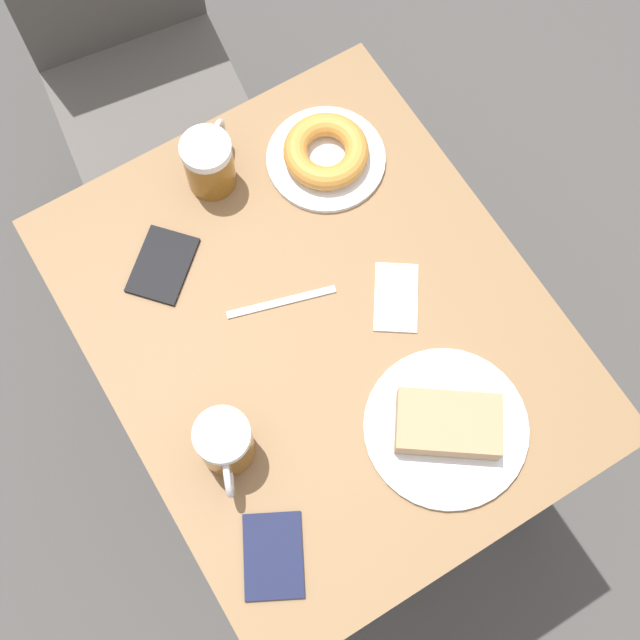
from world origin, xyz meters
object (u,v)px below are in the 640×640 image
napkin_folded (396,297)px  passport_near_edge (273,556)px  beer_mug_left (209,162)px  passport_far_edge (163,265)px  plate_with_cake (447,426)px  plate_with_donut (326,154)px  fork (281,302)px  chair (126,39)px  beer_mug_center (225,444)px

napkin_folded → passport_near_edge: passport_near_edge is taller
napkin_folded → beer_mug_left: bearing=113.1°
napkin_folded → passport_far_edge: passport_far_edge is taller
plate_with_cake → napkin_folded: (0.05, 0.22, -0.02)m
plate_with_donut → napkin_folded: (-0.04, -0.28, -0.02)m
plate_with_cake → plate_with_donut: (0.09, 0.50, 0.00)m
fork → beer_mug_left: bearing=86.6°
chair → plate_with_cake: bearing=-79.5°
plate_with_donut → beer_mug_left: bearing=159.2°
napkin_folded → passport_far_edge: (-0.30, 0.25, 0.00)m
chair → passport_far_edge: chair is taller
plate_with_cake → beer_mug_left: (-0.10, 0.58, 0.04)m
plate_with_cake → napkin_folded: bearing=76.7°
plate_with_cake → plate_with_donut: 0.51m
plate_with_cake → passport_near_edge: 0.33m
beer_mug_left → passport_far_edge: size_ratio=0.74×
plate_with_cake → beer_mug_center: 0.34m
chair → beer_mug_center: (-0.25, -0.94, 0.27)m
beer_mug_center → napkin_folded: beer_mug_center is taller
beer_mug_left → napkin_folded: beer_mug_left is taller
plate_with_donut → passport_far_edge: bearing=-175.0°
beer_mug_left → fork: beer_mug_left is taller
fork → passport_far_edge: bearing=130.4°
chair → plate_with_donut: (0.15, -0.58, 0.23)m
fork → plate_with_donut: bearing=43.2°
fork → passport_far_edge: passport_far_edge is taller
plate_with_donut → beer_mug_left: (-0.19, 0.07, 0.03)m
plate_with_donut → passport_near_edge: 0.68m
passport_near_edge → plate_with_cake: bearing=4.7°
passport_near_edge → beer_mug_center: bearing=83.3°
chair → passport_near_edge: (-0.27, -1.11, 0.22)m
chair → fork: bearing=-86.7°
plate_with_cake → fork: bearing=109.6°
beer_mug_left → passport_far_edge: 0.19m
beer_mug_left → fork: size_ratio=0.63×
beer_mug_center → passport_far_edge: size_ratio=0.79×
plate_with_cake → beer_mug_center: bearing=154.9°
fork → passport_far_edge: size_ratio=1.17×
plate_with_donut → beer_mug_left: size_ratio=1.85×
chair → plate_with_cake: (0.06, -1.08, 0.23)m
plate_with_cake → fork: size_ratio=1.44×
beer_mug_center → fork: beer_mug_center is taller
beer_mug_center → passport_near_edge: bearing=-96.7°
chair → beer_mug_left: size_ratio=8.12×
beer_mug_left → passport_far_edge: beer_mug_left is taller
plate_with_donut → beer_mug_left: 0.20m
plate_with_donut → napkin_folded: size_ratio=1.49×
beer_mug_left → beer_mug_center: (-0.21, -0.43, 0.00)m
chair → plate_with_cake: 1.11m
beer_mug_center → fork: (0.20, 0.17, -0.05)m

